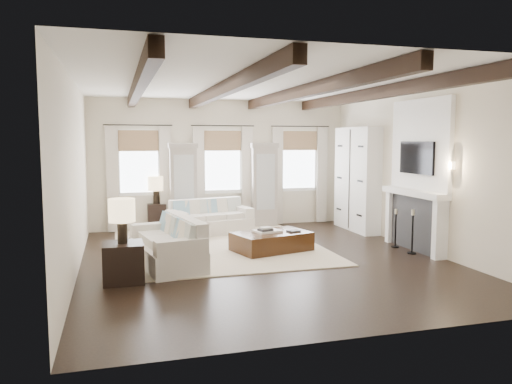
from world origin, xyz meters
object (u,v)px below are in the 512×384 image
object	(u,v)px
sofa_left	(170,246)
ottoman	(271,242)
side_table_back	(157,217)
side_table_front	(123,263)
sofa_back	(210,220)

from	to	relation	value
sofa_left	ottoman	size ratio (longest dim) A/B	1.45
ottoman	side_table_back	distance (m)	3.62
sofa_left	ottoman	xyz separation A→B (m)	(2.05, 0.56, -0.16)
sofa_left	side_table_front	world-z (taller)	sofa_left
sofa_left	ottoman	distance (m)	2.13
ottoman	side_table_front	xyz separation A→B (m)	(-2.86, -1.42, 0.12)
sofa_back	sofa_left	xyz separation A→B (m)	(-1.23, -2.76, 0.02)
sofa_back	ottoman	world-z (taller)	sofa_back
side_table_front	sofa_left	bearing A→B (deg)	46.52
sofa_left	side_table_back	distance (m)	3.58
side_table_back	ottoman	bearing A→B (deg)	-56.55
sofa_back	ottoman	bearing A→B (deg)	-69.53
side_table_front	side_table_back	size ratio (longest dim) A/B	0.95
sofa_left	sofa_back	bearing A→B (deg)	65.97
sofa_back	ottoman	distance (m)	2.35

